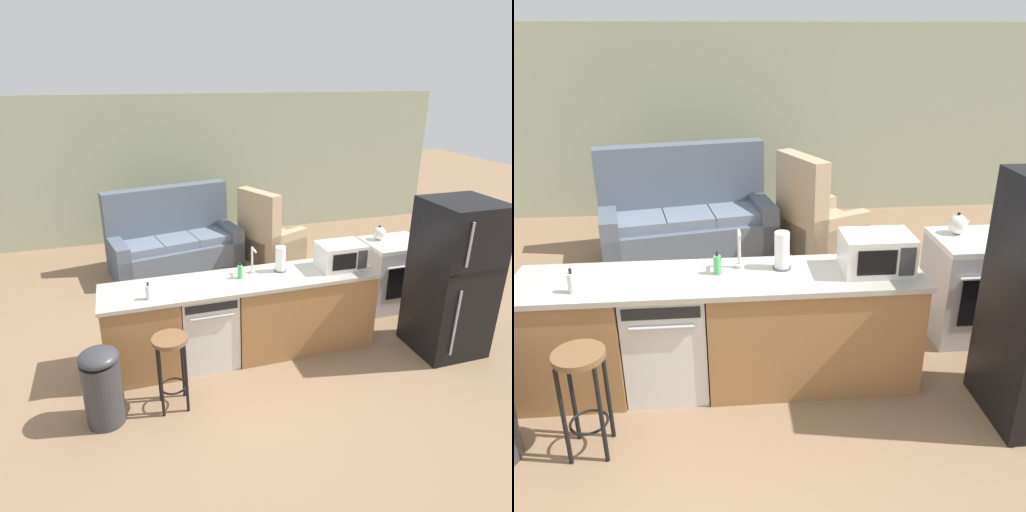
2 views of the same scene
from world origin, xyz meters
TOP-DOWN VIEW (x-y plane):
  - ground_plane at (0.00, 0.00)m, footprint 24.00×24.00m
  - wall_back at (0.30, 4.20)m, footprint 10.00×0.06m
  - kitchen_counter at (0.24, 0.00)m, footprint 2.94×0.66m
  - dishwasher at (-0.25, -0.00)m, footprint 0.58×0.61m
  - stove_range at (2.35, 0.55)m, footprint 0.76×0.68m
  - microwave at (1.28, -0.00)m, footprint 0.50×0.37m
  - sink_faucet at (0.30, 0.13)m, footprint 0.07×0.18m
  - paper_towel_roll at (0.60, 0.10)m, footprint 0.14×0.14m
  - soap_bottle at (0.13, 0.04)m, footprint 0.06×0.06m
  - dish_soap_bottle at (-0.83, -0.17)m, footprint 0.06×0.06m
  - kettle at (2.18, 0.68)m, footprint 0.21×0.17m
  - bar_stool at (-0.71, -0.66)m, footprint 0.32×0.32m
  - couch at (-0.25, 2.73)m, footprint 2.14×1.27m
  - armchair at (1.29, 2.56)m, footprint 1.08×1.10m

SIDE VIEW (x-z plane):
  - ground_plane at x=0.00m, z-range 0.00..0.00m
  - armchair at x=1.29m, z-range -0.25..0.95m
  - couch at x=-0.25m, z-range -0.24..1.03m
  - kitchen_counter at x=0.24m, z-range -0.03..0.87m
  - dishwasher at x=-0.25m, z-range 0.00..0.84m
  - stove_range at x=2.35m, z-range 0.00..0.90m
  - bar_stool at x=-0.71m, z-range 0.17..0.91m
  - soap_bottle at x=0.13m, z-range 0.88..1.06m
  - dish_soap_bottle at x=-0.83m, z-range 0.88..1.06m
  - kettle at x=2.18m, z-range 0.89..1.08m
  - sink_faucet at x=0.30m, z-range 0.88..1.18m
  - paper_towel_roll at x=0.60m, z-range 0.90..1.18m
  - microwave at x=1.28m, z-range 0.90..1.18m
  - wall_back at x=0.30m, z-range 0.00..2.60m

